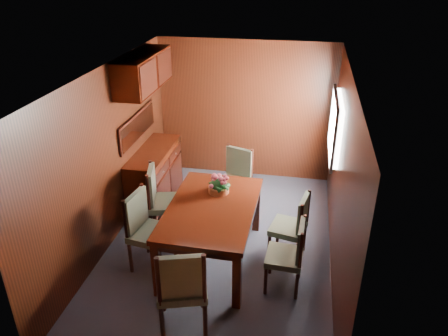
% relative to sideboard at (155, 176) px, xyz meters
% --- Properties ---
extents(ground, '(4.50, 4.50, 0.00)m').
position_rel_sideboard_xyz_m(ground, '(1.25, -1.00, -0.45)').
color(ground, '#343747').
rests_on(ground, ground).
extents(room_shell, '(3.06, 4.52, 2.41)m').
position_rel_sideboard_xyz_m(room_shell, '(1.15, -0.67, 1.18)').
color(room_shell, black).
rests_on(room_shell, ground).
extents(sideboard, '(0.48, 1.40, 0.90)m').
position_rel_sideboard_xyz_m(sideboard, '(0.00, 0.00, 0.00)').
color(sideboard, black).
rests_on(sideboard, ground).
extents(dining_table, '(1.10, 1.74, 0.81)m').
position_rel_sideboard_xyz_m(dining_table, '(1.21, -1.29, 0.24)').
color(dining_table, black).
rests_on(dining_table, ground).
extents(chair_left_near, '(0.55, 0.57, 1.05)m').
position_rel_sideboard_xyz_m(chair_left_near, '(0.42, -1.55, 0.13)').
color(chair_left_near, black).
rests_on(chair_left_near, ground).
extents(chair_left_far, '(0.58, 0.60, 1.05)m').
position_rel_sideboard_xyz_m(chair_left_far, '(0.38, -0.84, 0.13)').
color(chair_left_far, black).
rests_on(chair_left_far, ground).
extents(chair_right_near, '(0.44, 0.46, 0.92)m').
position_rel_sideboard_xyz_m(chair_right_near, '(2.23, -1.65, 0.06)').
color(chair_right_near, black).
rests_on(chair_right_near, ground).
extents(chair_right_far, '(0.51, 0.53, 0.94)m').
position_rel_sideboard_xyz_m(chair_right_far, '(2.24, -1.06, 0.07)').
color(chair_right_far, black).
rests_on(chair_right_far, ground).
extents(chair_head, '(0.63, 0.62, 1.08)m').
position_rel_sideboard_xyz_m(chair_head, '(1.16, -2.53, 0.15)').
color(chair_head, black).
rests_on(chair_head, ground).
extents(chair_foot, '(0.60, 0.58, 1.00)m').
position_rel_sideboard_xyz_m(chair_foot, '(1.29, 0.05, 0.10)').
color(chair_foot, black).
rests_on(chair_foot, ground).
extents(flower_centerpiece, '(0.29, 0.29, 0.29)m').
position_rel_sideboard_xyz_m(flower_centerpiece, '(1.22, -0.92, 0.50)').
color(flower_centerpiece, '#A45932').
rests_on(flower_centerpiece, dining_table).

